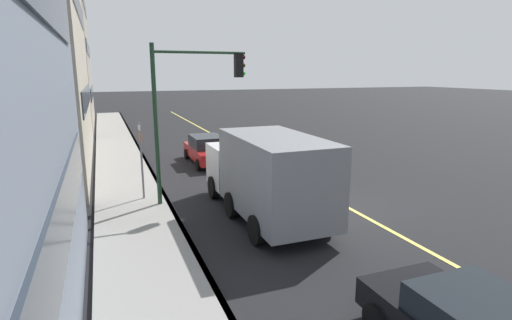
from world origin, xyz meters
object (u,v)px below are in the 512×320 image
(truck_gray, at_px, (267,173))
(street_sign_post, at_px, (141,156))
(car_red, at_px, (207,149))
(traffic_light_mast, at_px, (190,98))

(truck_gray, height_order, street_sign_post, street_sign_post)
(car_red, bearing_deg, street_sign_post, 144.92)
(traffic_light_mast, distance_m, street_sign_post, 3.01)
(truck_gray, relative_size, street_sign_post, 2.22)
(car_red, xyz_separation_m, traffic_light_mast, (-6.70, 2.28, 3.30))
(car_red, bearing_deg, truck_gray, 178.78)
(traffic_light_mast, bearing_deg, car_red, -18.76)
(truck_gray, distance_m, street_sign_post, 5.12)
(street_sign_post, bearing_deg, car_red, -35.08)
(truck_gray, distance_m, traffic_light_mast, 4.05)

